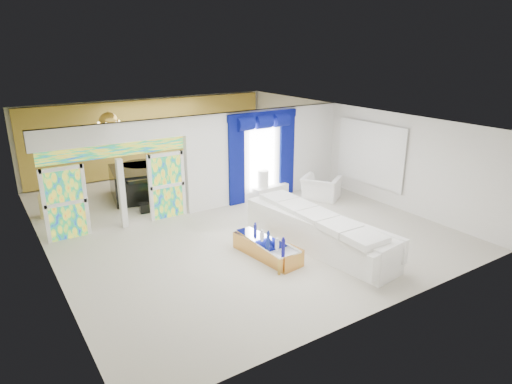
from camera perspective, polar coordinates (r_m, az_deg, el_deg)
floor at (r=13.60m, az=-3.82°, el=-3.28°), size 12.00×12.00×0.00m
dividing_wall at (r=15.04m, az=1.35°, el=4.87°), size 5.70×0.18×3.00m
dividing_header at (r=12.71m, az=-17.73°, el=7.15°), size 4.30×0.18×0.55m
stained_panel_left at (r=12.85m, az=-23.07°, el=-1.33°), size 0.95×0.04×2.00m
stained_panel_right at (r=13.55m, az=-11.25°, el=0.80°), size 0.95×0.04×2.00m
stained_transom at (r=12.80m, az=-17.52°, el=5.07°), size 4.00×0.05×0.35m
window_pane at (r=14.84m, az=0.76°, el=4.49°), size 1.00×0.02×2.30m
blue_drape_left at (r=14.31m, az=-2.51°, el=3.74°), size 0.55×0.10×2.80m
blue_drape_right at (r=15.39m, az=3.93°, el=4.76°), size 0.55×0.10×2.80m
blue_pelmet at (r=14.55m, az=0.85°, el=9.71°), size 2.60×0.12×0.25m
wall_mirror at (r=15.35m, az=14.32°, el=4.77°), size 0.04×2.70×1.90m
gold_curtains at (r=18.38m, az=-13.05°, el=6.88°), size 9.70×0.12×2.90m
white_sofa at (r=11.56m, az=7.82°, el=-5.17°), size 1.52×4.54×0.85m
coffee_table at (r=11.10m, az=1.41°, el=-7.22°), size 0.88×1.99×0.43m
console_table at (r=15.23m, az=1.83°, el=0.01°), size 1.33×0.51×0.43m
table_lamp at (r=14.91m, az=0.90°, el=1.67°), size 0.36×0.36×0.58m
armchair at (r=15.25m, az=8.27°, el=0.52°), size 1.51×1.56×0.77m
grand_piano at (r=15.77m, az=-15.07°, el=1.11°), size 1.84×2.22×1.01m
piano_bench at (r=14.43m, az=-12.93°, el=-1.83°), size 0.89×0.47×0.28m
tv_console at (r=14.97m, az=-24.83°, el=-1.49°), size 0.59×0.56×0.72m
chandelier at (r=15.15m, az=-18.23°, el=8.50°), size 0.60×0.60×0.60m
decanters at (r=10.95m, az=1.80°, el=-5.83°), size 0.14×1.31×0.24m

